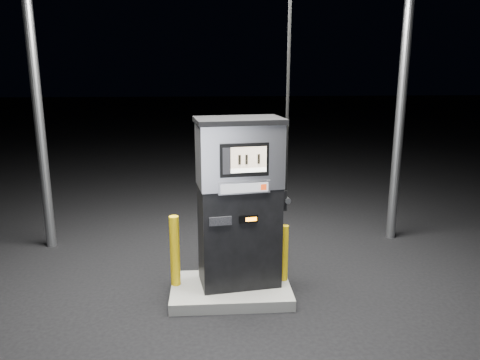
{
  "coord_description": "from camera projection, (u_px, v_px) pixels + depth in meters",
  "views": [
    {
      "loc": [
        -0.28,
        -5.77,
        3.05
      ],
      "look_at": [
        0.13,
        0.0,
        1.61
      ],
      "focal_mm": 35.0,
      "sensor_mm": 36.0,
      "label": 1
    }
  ],
  "objects": [
    {
      "name": "bollard_right",
      "position": [
        284.0,
        253.0,
        6.38
      ],
      "size": [
        0.12,
        0.12,
        0.79
      ],
      "primitive_type": "cylinder",
      "rotation": [
        0.0,
        0.0,
        -0.13
      ],
      "color": "yellow",
      "rests_on": "pump_island"
    },
    {
      "name": "fuel_dispenser",
      "position": [
        240.0,
        201.0,
        6.13
      ],
      "size": [
        1.28,
        0.81,
        4.66
      ],
      "rotation": [
        0.0,
        0.0,
        0.14
      ],
      "color": "black",
      "rests_on": "pump_island"
    },
    {
      "name": "pump_island",
      "position": [
        231.0,
        290.0,
        6.33
      ],
      "size": [
        1.6,
        1.0,
        0.15
      ],
      "primitive_type": "cube",
      "color": "slate",
      "rests_on": "ground"
    },
    {
      "name": "bollard_left",
      "position": [
        175.0,
        251.0,
        6.22
      ],
      "size": [
        0.16,
        0.16,
        0.97
      ],
      "primitive_type": "cylinder",
      "rotation": [
        0.0,
        0.0,
        -0.34
      ],
      "color": "yellow",
      "rests_on": "pump_island"
    },
    {
      "name": "ground",
      "position": [
        231.0,
        295.0,
        6.35
      ],
      "size": [
        80.0,
        80.0,
        0.0
      ],
      "primitive_type": "plane",
      "color": "black",
      "rests_on": "ground"
    }
  ]
}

